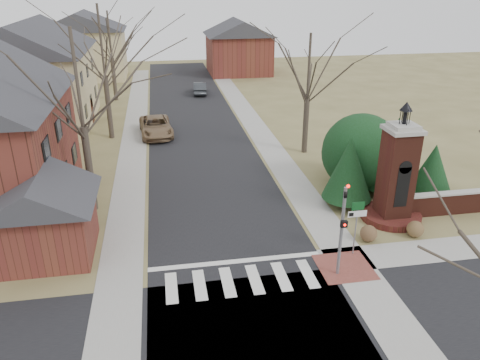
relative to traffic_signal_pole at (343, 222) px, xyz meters
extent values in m
plane|color=brown|center=(-4.30, -0.57, -2.59)|extent=(120.00, 120.00, 0.00)
cube|color=black|center=(-4.30, 21.43, -2.58)|extent=(8.00, 70.00, 0.01)
cube|color=black|center=(-4.30, -3.57, -2.58)|extent=(120.00, 8.00, 0.01)
cube|color=silver|center=(-4.30, 0.23, -2.58)|extent=(8.00, 2.20, 0.02)
cube|color=silver|center=(-4.30, 1.73, -2.58)|extent=(8.00, 0.35, 0.02)
cube|color=gray|center=(0.90, 21.43, -2.58)|extent=(2.00, 60.00, 0.02)
cube|color=gray|center=(-9.50, 21.43, -2.58)|extent=(2.00, 60.00, 0.02)
cube|color=brown|center=(0.50, 0.43, -2.57)|extent=(2.40, 2.40, 0.02)
cylinder|color=slate|center=(0.00, 0.03, -0.49)|extent=(0.14, 0.14, 4.20)
imported|color=black|center=(0.00, 0.03, 1.46)|extent=(0.15, 0.18, 0.90)
sphere|color=#FF0C05|center=(0.00, -0.19, 1.76)|extent=(0.14, 0.14, 0.14)
cube|color=black|center=(0.00, -0.15, 0.01)|extent=(0.28, 0.16, 0.30)
sphere|color=#FF0C05|center=(0.00, -0.24, 0.01)|extent=(0.11, 0.11, 0.11)
cylinder|color=slate|center=(1.30, 1.43, -1.29)|extent=(0.06, 0.06, 2.60)
cube|color=silver|center=(1.30, 1.41, -0.44)|extent=(0.90, 0.03, 0.30)
cube|color=black|center=(1.00, 1.39, -0.44)|extent=(0.22, 0.02, 0.18)
cube|color=#0E441A|center=(1.30, 1.41, -0.04)|extent=(0.60, 0.03, 0.40)
cylinder|color=#4F2117|center=(4.70, 4.43, -2.41)|extent=(3.20, 3.20, 0.36)
cube|color=#4F2117|center=(4.70, 4.43, -0.09)|extent=(1.50, 1.50, 5.00)
cube|color=black|center=(4.70, 3.71, -0.39)|extent=(0.70, 0.10, 2.20)
cube|color=gray|center=(4.70, 4.43, 2.46)|extent=(1.70, 1.70, 0.20)
cube|color=gray|center=(4.70, 4.43, 2.66)|extent=(1.30, 1.30, 0.20)
cylinder|color=black|center=(4.70, 4.43, 3.06)|extent=(0.20, 0.20, 0.60)
cone|color=black|center=(4.70, 4.43, 3.66)|extent=(0.64, 0.64, 0.45)
cube|color=#4F2117|center=(9.20, 4.43, -1.99)|extent=(7.50, 0.40, 1.20)
cube|color=gray|center=(9.20, 4.43, -1.34)|extent=(7.50, 0.50, 0.10)
cube|color=tan|center=(-17.80, 26.43, 0.61)|extent=(9.00, 12.00, 6.40)
cube|color=brown|center=(-12.80, 3.93, -1.19)|extent=(4.00, 4.00, 2.80)
cube|color=brown|center=(-13.92, 3.13, 0.80)|extent=(0.75, 0.75, 1.82)
cube|color=tan|center=(-16.30, 47.43, 0.41)|extent=(10.00, 8.00, 6.00)
cube|color=tan|center=(-19.10, 45.83, 4.40)|extent=(0.75, 0.75, 3.08)
cube|color=brown|center=(3.70, 47.43, -0.09)|extent=(8.00, 8.00, 5.00)
cube|color=brown|center=(1.46, 45.83, 3.31)|extent=(0.75, 0.75, 2.80)
cylinder|color=#473D33|center=(2.90, 6.43, -2.34)|extent=(0.20, 0.20, 0.50)
cone|color=black|center=(2.90, 6.43, -0.29)|extent=(2.80, 2.80, 3.60)
cylinder|color=#473D33|center=(6.20, 7.63, -2.34)|extent=(0.20, 0.20, 0.50)
cone|color=black|center=(6.20, 7.63, 0.01)|extent=(3.40, 3.40, 4.20)
cylinder|color=#473D33|center=(8.20, 6.63, -2.34)|extent=(0.20, 0.20, 0.50)
cone|color=black|center=(8.20, 6.63, -0.69)|extent=(2.40, 2.40, 2.80)
sphere|color=black|center=(4.70, 8.93, -0.19)|extent=(4.80, 4.80, 4.80)
cylinder|color=#473D33|center=(-11.30, 8.43, -0.17)|extent=(0.40, 0.40, 4.83)
cylinder|color=#473D33|center=(-11.30, 21.43, -0.07)|extent=(0.40, 0.40, 5.04)
cylinder|color=#473D33|center=(-11.80, 34.43, -0.38)|extent=(0.40, 0.40, 4.41)
cylinder|color=#473D33|center=(3.20, 15.43, -0.49)|extent=(0.40, 0.40, 4.20)
imported|color=olive|center=(-7.70, 21.43, -1.83)|extent=(2.90, 5.60, 1.51)
imported|color=#303337|center=(-2.70, 35.74, -1.92)|extent=(1.75, 4.13, 1.32)
sphere|color=brown|center=(2.50, 2.43, -2.16)|extent=(0.85, 0.85, 0.85)
sphere|color=brown|center=(5.00, 2.43, -2.16)|extent=(0.85, 0.85, 0.85)
camera|label=1|loc=(-7.24, -16.32, 9.50)|focal=35.00mm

